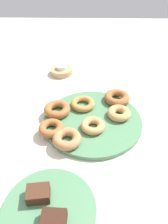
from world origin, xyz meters
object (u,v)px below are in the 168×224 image
object	(u,v)px
donut_4	(51,128)
brownie_far	(38,194)
donut_5	(67,139)
tealight	(61,67)
donut_0	(119,113)
donut_1	(57,109)
donut_3	(83,104)
cake_plate	(49,210)
donut_plate	(93,121)
donut_6	(117,98)
brownie_near	(54,220)
candle_holder	(62,71)
donut_2	(92,126)

from	to	relation	value
donut_4	brownie_far	size ratio (longest dim) A/B	1.47
donut_5	tealight	xyz separation A→B (m)	(0.45, 0.06, 0.00)
donut_0	donut_5	size ratio (longest dim) A/B	0.92
donut_1	donut_3	world-z (taller)	donut_1
donut_0	cake_plate	bearing A→B (deg)	149.46
donut_4	cake_plate	size ratio (longest dim) A/B	0.36
donut_1	tealight	size ratio (longest dim) A/B	2.06
donut_0	tealight	bearing A→B (deg)	35.90
donut_plate	donut_4	world-z (taller)	donut_4
brownie_far	donut_6	bearing A→B (deg)	-29.75
donut_0	brownie_far	xyz separation A→B (m)	(-0.31, 0.23, -0.00)
brownie_near	brownie_far	bearing A→B (deg)	36.03
cake_plate	donut_1	bearing A→B (deg)	3.23
donut_1	donut_6	distance (m)	0.23
donut_plate	candle_holder	size ratio (longest dim) A/B	3.34
donut_0	donut_1	bearing A→B (deg)	85.71
donut_3	cake_plate	xyz separation A→B (m)	(-0.39, 0.07, -0.02)
cake_plate	donut_2	bearing A→B (deg)	-20.62
donut_2	brownie_near	distance (m)	0.32
cake_plate	tealight	size ratio (longest dim) A/B	4.93
donut_4	donut_plate	bearing A→B (deg)	-65.12
donut_plate	cake_plate	size ratio (longest dim) A/B	1.50
donut_2	donut_3	bearing A→B (deg)	14.93
cake_plate	brownie_near	size ratio (longest dim) A/B	4.05
donut_1	donut_5	xyz separation A→B (m)	(-0.14, -0.05, 0.00)
donut_6	brownie_far	distance (m)	0.46
brownie_near	donut_plate	bearing A→B (deg)	-14.22
donut_plate	donut_5	size ratio (longest dim) A/B	3.83
tealight	donut_3	bearing A→B (deg)	-158.41
donut_3	tealight	xyz separation A→B (m)	(0.27, 0.11, 0.01)
brownie_far	donut_0	bearing A→B (deg)	-36.37
donut_1	donut_5	distance (m)	0.15
donut_2	donut_4	distance (m)	0.13
donut_0	donut_5	distance (m)	0.21
donut_6	tealight	distance (m)	0.33
donut_0	donut_1	world-z (taller)	same
donut_1	brownie_far	size ratio (longest dim) A/B	1.69
donut_4	candle_holder	distance (m)	0.40
donut_6	cake_plate	world-z (taller)	donut_6
donut_5	cake_plate	distance (m)	0.21
donut_plate	donut_4	bearing A→B (deg)	114.88
cake_plate	candle_holder	world-z (taller)	candle_holder
donut_1	candle_holder	world-z (taller)	donut_1
donut_0	brownie_near	distance (m)	0.41
donut_0	brownie_near	size ratio (longest dim) A/B	1.46
donut_6	candle_holder	world-z (taller)	donut_6
donut_plate	cake_plate	distance (m)	0.34
donut_6	tealight	xyz separation A→B (m)	(0.23, 0.23, 0.00)
brownie_near	candle_holder	size ratio (longest dim) A/B	0.55
donut_0	donut_4	xyz separation A→B (m)	(-0.08, 0.22, -0.00)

